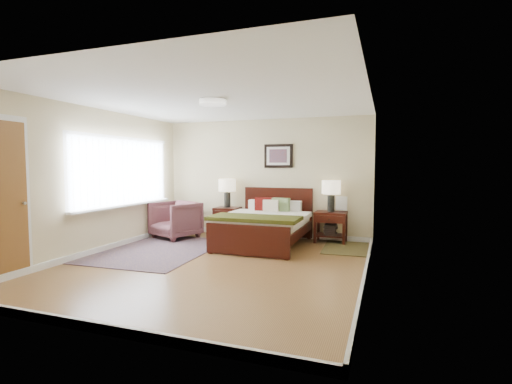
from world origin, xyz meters
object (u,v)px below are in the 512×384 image
(nightstand_right, at_px, (331,224))
(armchair, at_px, (175,220))
(rug_persian, at_px, (159,250))
(lamp_right, at_px, (331,190))
(bed, at_px, (265,220))
(lamp_left, at_px, (227,187))
(nightstand_left, at_px, (227,213))

(nightstand_right, bearing_deg, armchair, -168.41)
(armchair, xyz_separation_m, rug_persian, (0.33, -1.10, -0.38))
(nightstand_right, distance_m, rug_persian, 3.32)
(lamp_right, bearing_deg, armchair, -168.19)
(nightstand_right, xyz_separation_m, rug_persian, (-2.80, -1.74, -0.36))
(bed, xyz_separation_m, armchair, (-1.99, 0.06, -0.09))
(lamp_left, bearing_deg, nightstand_left, -90.00)
(nightstand_right, distance_m, lamp_right, 0.68)
(lamp_left, distance_m, lamp_right, 2.23)
(bed, relative_size, armchair, 2.26)
(bed, distance_m, nightstand_right, 1.34)
(nightstand_left, bearing_deg, lamp_left, 90.00)
(lamp_right, bearing_deg, lamp_left, 180.00)
(armchair, bearing_deg, nightstand_right, 32.45)
(nightstand_right, xyz_separation_m, armchair, (-3.13, -0.64, 0.02))
(lamp_right, height_order, rug_persian, lamp_right)
(nightstand_left, height_order, lamp_right, lamp_right)
(lamp_right, bearing_deg, nightstand_left, -179.46)
(bed, bearing_deg, armchair, 178.33)
(bed, xyz_separation_m, rug_persian, (-1.66, -1.04, -0.47))
(bed, distance_m, lamp_left, 1.42)
(lamp_right, xyz_separation_m, armchair, (-3.13, -0.65, -0.66))
(bed, relative_size, lamp_right, 3.14)
(nightstand_left, xyz_separation_m, lamp_left, (0.00, 0.02, 0.56))
(nightstand_right, bearing_deg, rug_persian, -148.13)
(bed, distance_m, rug_persian, 2.02)
(lamp_left, bearing_deg, nightstand_right, -0.32)
(nightstand_left, xyz_separation_m, armchair, (-0.90, -0.63, -0.10))
(bed, relative_size, nightstand_right, 3.12)
(lamp_left, relative_size, lamp_right, 1.00)
(bed, relative_size, nightstand_left, 3.13)
(lamp_right, relative_size, armchair, 0.72)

